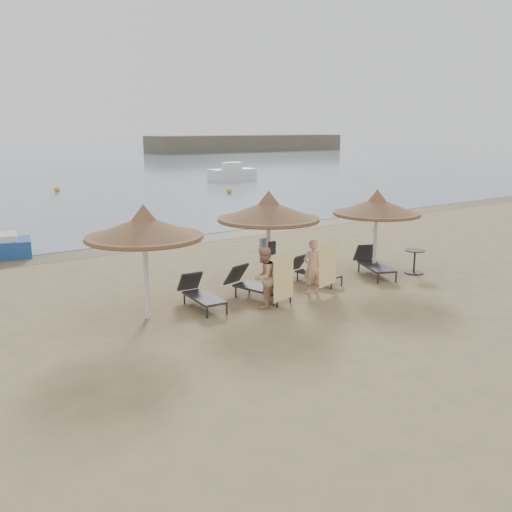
{
  "coord_description": "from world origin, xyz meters",
  "views": [
    {
      "loc": [
        -8.57,
        -10.22,
        4.36
      ],
      "look_at": [
        -0.32,
        1.2,
        1.18
      ],
      "focal_mm": 40.0,
      "sensor_mm": 36.0,
      "label": 1
    }
  ],
  "objects_px": {
    "lounger_far_left": "(200,293)",
    "person_right": "(312,262)",
    "palapa_right": "(377,207)",
    "lounger_near_left": "(254,284)",
    "palapa_center": "(269,211)",
    "lounger_far_right": "(373,262)",
    "lounger_near_right": "(312,271)",
    "palapa_left": "(144,228)",
    "person_left": "(264,272)",
    "side_table": "(414,262)"
  },
  "relations": [
    {
      "from": "lounger_near_left",
      "to": "lounger_near_right",
      "type": "height_order",
      "value": "lounger_near_left"
    },
    {
      "from": "palapa_left",
      "to": "palapa_right",
      "type": "xyz_separation_m",
      "value": [
        7.39,
        -0.24,
        -0.08
      ]
    },
    {
      "from": "side_table",
      "to": "lounger_near_left",
      "type": "bearing_deg",
      "value": 171.9
    },
    {
      "from": "side_table",
      "to": "lounger_far_right",
      "type": "bearing_deg",
      "value": 150.8
    },
    {
      "from": "lounger_near_left",
      "to": "person_left",
      "type": "xyz_separation_m",
      "value": [
        -0.27,
        -0.8,
        0.52
      ]
    },
    {
      "from": "lounger_far_left",
      "to": "lounger_near_right",
      "type": "xyz_separation_m",
      "value": [
        3.82,
        0.12,
        -0.02
      ]
    },
    {
      "from": "lounger_near_left",
      "to": "person_right",
      "type": "height_order",
      "value": "person_right"
    },
    {
      "from": "person_left",
      "to": "lounger_near_left",
      "type": "bearing_deg",
      "value": -133.74
    },
    {
      "from": "lounger_far_right",
      "to": "person_right",
      "type": "distance_m",
      "value": 2.92
    },
    {
      "from": "palapa_left",
      "to": "lounger_far_right",
      "type": "bearing_deg",
      "value": -2.11
    },
    {
      "from": "palapa_left",
      "to": "lounger_near_left",
      "type": "relative_size",
      "value": 1.41
    },
    {
      "from": "lounger_near_right",
      "to": "side_table",
      "type": "bearing_deg",
      "value": -29.06
    },
    {
      "from": "palapa_left",
      "to": "palapa_right",
      "type": "distance_m",
      "value": 7.4
    },
    {
      "from": "palapa_right",
      "to": "person_right",
      "type": "xyz_separation_m",
      "value": [
        -2.93,
        -0.47,
        -1.2
      ]
    },
    {
      "from": "palapa_left",
      "to": "lounger_far_left",
      "type": "relative_size",
      "value": 1.53
    },
    {
      "from": "lounger_far_left",
      "to": "lounger_near_left",
      "type": "bearing_deg",
      "value": -2.6
    },
    {
      "from": "palapa_left",
      "to": "lounger_far_right",
      "type": "distance_m",
      "value": 7.52
    },
    {
      "from": "lounger_near_right",
      "to": "lounger_far_right",
      "type": "distance_m",
      "value": 2.09
    },
    {
      "from": "palapa_center",
      "to": "lounger_far_right",
      "type": "relative_size",
      "value": 1.41
    },
    {
      "from": "palapa_center",
      "to": "lounger_far_right",
      "type": "xyz_separation_m",
      "value": [
        3.6,
        -0.5,
        -1.81
      ]
    },
    {
      "from": "person_left",
      "to": "person_right",
      "type": "distance_m",
      "value": 1.79
    },
    {
      "from": "palapa_left",
      "to": "side_table",
      "type": "bearing_deg",
      "value": -6.13
    },
    {
      "from": "lounger_near_right",
      "to": "lounger_far_right",
      "type": "xyz_separation_m",
      "value": [
        2.04,
        -0.46,
        0.05
      ]
    },
    {
      "from": "lounger_near_right",
      "to": "person_right",
      "type": "xyz_separation_m",
      "value": [
        -0.81,
        -0.9,
        0.53
      ]
    },
    {
      "from": "palapa_right",
      "to": "lounger_far_right",
      "type": "bearing_deg",
      "value": -161.98
    },
    {
      "from": "palapa_right",
      "to": "palapa_left",
      "type": "bearing_deg",
      "value": 178.12
    },
    {
      "from": "palapa_center",
      "to": "person_left",
      "type": "xyz_separation_m",
      "value": [
        -1.02,
        -1.16,
        -1.29
      ]
    },
    {
      "from": "palapa_left",
      "to": "lounger_near_right",
      "type": "distance_m",
      "value": 5.58
    },
    {
      "from": "lounger_far_right",
      "to": "palapa_right",
      "type": "bearing_deg",
      "value": 41.47
    },
    {
      "from": "palapa_center",
      "to": "palapa_left",
      "type": "bearing_deg",
      "value": -176.44
    },
    {
      "from": "lounger_far_left",
      "to": "lounger_near_left",
      "type": "relative_size",
      "value": 0.92
    },
    {
      "from": "lounger_far_right",
      "to": "lounger_near_right",
      "type": "bearing_deg",
      "value": -169.3
    },
    {
      "from": "palapa_center",
      "to": "person_left",
      "type": "relative_size",
      "value": 1.55
    },
    {
      "from": "palapa_center",
      "to": "lounger_far_left",
      "type": "xyz_separation_m",
      "value": [
        -2.26,
        -0.16,
        -1.84
      ]
    },
    {
      "from": "palapa_left",
      "to": "person_left",
      "type": "xyz_separation_m",
      "value": [
        2.69,
        -0.93,
        -1.25
      ]
    },
    {
      "from": "lounger_near_right",
      "to": "palapa_center",
      "type": "bearing_deg",
      "value": 168.55
    },
    {
      "from": "person_right",
      "to": "palapa_right",
      "type": "bearing_deg",
      "value": -163.98
    },
    {
      "from": "lounger_far_left",
      "to": "side_table",
      "type": "height_order",
      "value": "lounger_far_left"
    },
    {
      "from": "lounger_far_left",
      "to": "side_table",
      "type": "distance_m",
      "value": 7.07
    },
    {
      "from": "palapa_left",
      "to": "person_left",
      "type": "distance_m",
      "value": 3.11
    },
    {
      "from": "palapa_left",
      "to": "palapa_center",
      "type": "distance_m",
      "value": 3.72
    },
    {
      "from": "palapa_right",
      "to": "person_left",
      "type": "distance_m",
      "value": 4.89
    },
    {
      "from": "side_table",
      "to": "person_left",
      "type": "xyz_separation_m",
      "value": [
        -5.76,
        -0.02,
        0.55
      ]
    },
    {
      "from": "lounger_far_left",
      "to": "person_right",
      "type": "relative_size",
      "value": 1.03
    },
    {
      "from": "palapa_left",
      "to": "person_right",
      "type": "distance_m",
      "value": 4.7
    },
    {
      "from": "lounger_near_left",
      "to": "side_table",
      "type": "bearing_deg",
      "value": -22.5
    },
    {
      "from": "lounger_near_left",
      "to": "lounger_far_left",
      "type": "bearing_deg",
      "value": 158.24
    },
    {
      "from": "lounger_near_left",
      "to": "lounger_far_right",
      "type": "bearing_deg",
      "value": -16.27
    },
    {
      "from": "lounger_near_left",
      "to": "lounger_near_right",
      "type": "bearing_deg",
      "value": -6.53
    },
    {
      "from": "palapa_right",
      "to": "lounger_far_left",
      "type": "bearing_deg",
      "value": 177.01
    }
  ]
}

